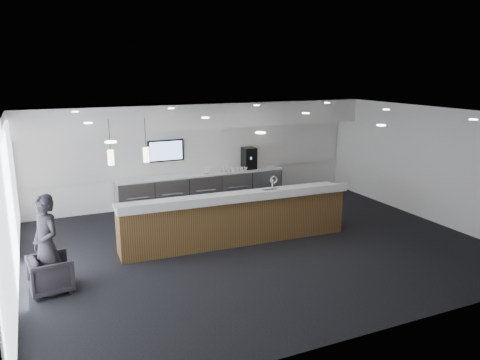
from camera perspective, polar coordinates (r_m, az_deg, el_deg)
name	(u,v)px	position (r m, az deg, el deg)	size (l,w,h in m)	color
ground	(257,245)	(10.83, 2.06, -7.95)	(10.00, 10.00, 0.00)	black
ceiling	(258,114)	(10.13, 2.21, 8.06)	(10.00, 8.00, 0.02)	black
back_wall	(198,153)	(13.99, -5.17, 3.33)	(10.00, 0.02, 3.00)	white
left_wall	(7,209)	(9.37, -26.49, -3.18)	(0.02, 8.00, 3.00)	white
right_wall	(427,163)	(13.33, 21.79, 1.90)	(0.02, 8.00, 3.00)	white
soffit_bulkhead	(202,115)	(13.42, -4.63, 7.86)	(10.00, 0.90, 0.70)	white
alcove_panel	(198,150)	(13.95, -5.14, 3.71)	(9.80, 0.06, 1.40)	white
window_blinds_wall	(10,209)	(9.36, -26.25, -3.15)	(0.04, 7.36, 2.55)	#D0E0FA
back_credenza	(203,189)	(13.88, -4.59, -1.07)	(5.06, 0.66, 0.95)	#9D9FA5
wall_tv	(166,151)	(13.59, -9.04, 3.55)	(1.05, 0.08, 0.62)	black
pendant_left	(140,150)	(10.19, -12.09, 3.55)	(0.12, 0.12, 0.30)	#FAE5C3
pendant_right	(106,153)	(10.07, -15.99, 3.21)	(0.12, 0.12, 0.30)	#FAE5C3
ceiling_can_lights	(258,115)	(10.13, 2.21, 7.89)	(7.00, 5.00, 0.02)	white
service_counter	(236,218)	(10.86, -0.52, -4.66)	(5.45, 1.10, 1.49)	#493118
coffee_machine	(249,158)	(14.31, 1.10, 2.69)	(0.38, 0.50, 0.65)	black
info_sign_left	(207,170)	(13.67, -4.09, 1.21)	(0.15, 0.02, 0.21)	white
info_sign_right	(225,168)	(13.91, -1.79, 1.53)	(0.19, 0.02, 0.25)	white
armchair	(51,274)	(9.26, -22.06, -10.57)	(0.72, 0.74, 0.67)	black
lounge_guest	(46,245)	(9.01, -22.53, -7.32)	(0.67, 0.44, 1.83)	black
cup_0	(246,168)	(14.13, 0.71, 1.43)	(0.11, 0.11, 0.10)	white
cup_1	(242,169)	(14.07, 0.19, 1.38)	(0.11, 0.11, 0.10)	white
cup_2	(237,169)	(14.02, -0.33, 1.33)	(0.11, 0.11, 0.10)	white
cup_3	(233,170)	(13.96, -0.86, 1.28)	(0.11, 0.11, 0.10)	white
cup_4	(229,170)	(13.91, -1.39, 1.23)	(0.11, 0.11, 0.10)	white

